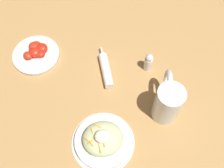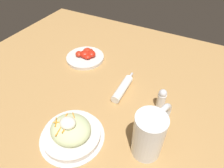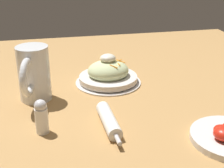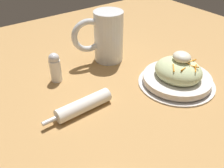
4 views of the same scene
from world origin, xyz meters
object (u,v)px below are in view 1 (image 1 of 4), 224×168
(napkin_roll, at_px, (106,70))
(salt_shaker, at_px, (149,62))
(salad_plate, at_px, (102,140))
(tomato_plate, at_px, (36,53))
(beer_mug, at_px, (167,103))

(napkin_roll, height_order, salt_shaker, salt_shaker)
(salad_plate, relative_size, salt_shaker, 2.45)
(tomato_plate, height_order, salt_shaker, salt_shaker)
(beer_mug, bearing_deg, salt_shaker, -85.02)
(salad_plate, height_order, salt_shaker, salad_plate)
(napkin_roll, relative_size, salt_shaker, 2.07)
(beer_mug, relative_size, napkin_roll, 0.90)
(salad_plate, height_order, napkin_roll, salad_plate)
(salad_plate, distance_m, napkin_roll, 0.28)
(beer_mug, xyz_separation_m, salt_shaker, (0.02, -0.19, -0.03))
(beer_mug, relative_size, salt_shaker, 1.87)
(salt_shaker, bearing_deg, beer_mug, 94.98)
(beer_mug, distance_m, salt_shaker, 0.19)
(tomato_plate, bearing_deg, salt_shaker, 162.77)
(beer_mug, distance_m, napkin_roll, 0.27)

